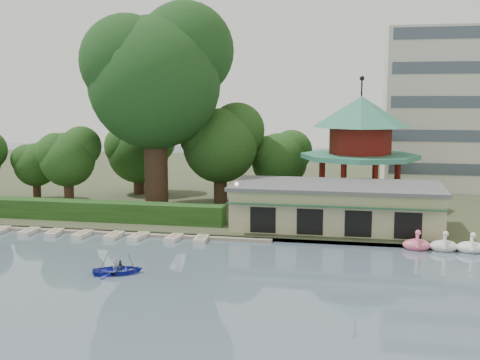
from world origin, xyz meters
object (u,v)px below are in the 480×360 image
(big_tree, at_px, (157,72))
(boathouse, at_px, (336,205))
(dock, at_px, (85,231))
(rowboat_with_passengers, at_px, (118,267))
(pavilion, at_px, (360,141))

(big_tree, bearing_deg, boathouse, -18.37)
(dock, distance_m, big_tree, 18.43)
(boathouse, height_order, rowboat_with_passengers, boathouse)
(dock, bearing_deg, big_tree, 73.88)
(boathouse, bearing_deg, dock, -167.76)
(pavilion, bearing_deg, dock, -148.34)
(boathouse, bearing_deg, big_tree, 161.63)
(pavilion, distance_m, big_tree, 22.30)
(dock, distance_m, rowboat_with_passengers, 13.81)
(dock, bearing_deg, rowboat_with_passengers, -55.34)
(dock, xyz_separation_m, boathouse, (22.00, 4.77, 2.25))
(dock, xyz_separation_m, pavilion, (24.00, 14.80, 7.36))
(pavilion, relative_size, rowboat_with_passengers, 2.36)
(rowboat_with_passengers, bearing_deg, pavilion, 58.31)
(dock, height_order, big_tree, big_tree)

